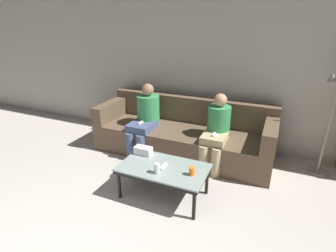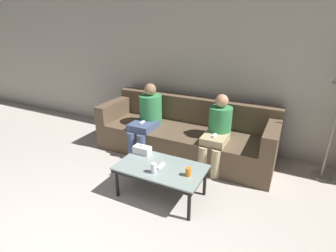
{
  "view_description": "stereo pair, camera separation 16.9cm",
  "coord_description": "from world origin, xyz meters",
  "px_view_note": "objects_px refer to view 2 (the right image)",
  "views": [
    {
      "loc": [
        1.3,
        -0.63,
        1.99
      ],
      "look_at": [
        0.0,
        2.32,
        0.67
      ],
      "focal_mm": 28.0,
      "sensor_mm": 36.0,
      "label": 1
    },
    {
      "loc": [
        1.45,
        -0.56,
        1.99
      ],
      "look_at": [
        0.0,
        2.32,
        0.67
      ],
      "focal_mm": 28.0,
      "sensor_mm": 36.0,
      "label": 2
    }
  ],
  "objects_px": {
    "tissue_box": "(142,150)",
    "seated_person_mid_left": "(217,130)",
    "couch": "(186,135)",
    "game_remote": "(161,166)",
    "cup_near_left": "(154,168)",
    "cup_near_right": "(188,172)",
    "coffee_table": "(161,170)",
    "seated_person_left_end": "(147,116)"
  },
  "relations": [
    {
      "from": "tissue_box",
      "to": "seated_person_mid_left",
      "type": "height_order",
      "value": "seated_person_mid_left"
    },
    {
      "from": "coffee_table",
      "to": "cup_near_left",
      "type": "distance_m",
      "value": 0.18
    },
    {
      "from": "couch",
      "to": "seated_person_mid_left",
      "type": "xyz_separation_m",
      "value": [
        0.56,
        -0.21,
        0.26
      ]
    },
    {
      "from": "couch",
      "to": "cup_near_right",
      "type": "distance_m",
      "value": 1.34
    },
    {
      "from": "couch",
      "to": "cup_near_left",
      "type": "xyz_separation_m",
      "value": [
        0.18,
        -1.33,
        0.16
      ]
    },
    {
      "from": "game_remote",
      "to": "tissue_box",
      "type": "bearing_deg",
      "value": 153.84
    },
    {
      "from": "couch",
      "to": "seated_person_left_end",
      "type": "distance_m",
      "value": 0.66
    },
    {
      "from": "tissue_box",
      "to": "coffee_table",
      "type": "bearing_deg",
      "value": -26.16
    },
    {
      "from": "couch",
      "to": "coffee_table",
      "type": "distance_m",
      "value": 1.19
    },
    {
      "from": "seated_person_mid_left",
      "to": "cup_near_right",
      "type": "bearing_deg",
      "value": -91.05
    },
    {
      "from": "cup_near_left",
      "to": "seated_person_mid_left",
      "type": "xyz_separation_m",
      "value": [
        0.38,
        1.11,
        0.1
      ]
    },
    {
      "from": "cup_near_right",
      "to": "game_remote",
      "type": "distance_m",
      "value": 0.36
    },
    {
      "from": "cup_near_right",
      "to": "couch",
      "type": "bearing_deg",
      "value": 114.24
    },
    {
      "from": "cup_near_left",
      "to": "seated_person_mid_left",
      "type": "bearing_deg",
      "value": 70.94
    },
    {
      "from": "coffee_table",
      "to": "tissue_box",
      "type": "relative_size",
      "value": 4.67
    },
    {
      "from": "tissue_box",
      "to": "seated_person_left_end",
      "type": "bearing_deg",
      "value": 116.22
    },
    {
      "from": "couch",
      "to": "cup_near_right",
      "type": "bearing_deg",
      "value": -65.76
    },
    {
      "from": "game_remote",
      "to": "cup_near_left",
      "type": "bearing_deg",
      "value": -93.46
    },
    {
      "from": "coffee_table",
      "to": "game_remote",
      "type": "height_order",
      "value": "game_remote"
    },
    {
      "from": "cup_near_left",
      "to": "tissue_box",
      "type": "bearing_deg",
      "value": 137.12
    },
    {
      "from": "couch",
      "to": "cup_near_right",
      "type": "xyz_separation_m",
      "value": [
        0.55,
        -1.21,
        0.15
      ]
    },
    {
      "from": "cup_near_left",
      "to": "cup_near_right",
      "type": "xyz_separation_m",
      "value": [
        0.37,
        0.12,
        -0.01
      ]
    },
    {
      "from": "cup_near_right",
      "to": "seated_person_mid_left",
      "type": "relative_size",
      "value": 0.09
    },
    {
      "from": "cup_near_right",
      "to": "game_remote",
      "type": "height_order",
      "value": "cup_near_right"
    },
    {
      "from": "couch",
      "to": "game_remote",
      "type": "xyz_separation_m",
      "value": [
        0.19,
        -1.18,
        0.11
      ]
    },
    {
      "from": "couch",
      "to": "seated_person_left_end",
      "type": "relative_size",
      "value": 2.51
    },
    {
      "from": "cup_near_right",
      "to": "seated_person_mid_left",
      "type": "distance_m",
      "value": 1.0
    },
    {
      "from": "couch",
      "to": "tissue_box",
      "type": "xyz_separation_m",
      "value": [
        -0.18,
        -1.0,
        0.15
      ]
    },
    {
      "from": "couch",
      "to": "seated_person_mid_left",
      "type": "bearing_deg",
      "value": -20.85
    },
    {
      "from": "cup_near_left",
      "to": "seated_person_mid_left",
      "type": "relative_size",
      "value": 0.11
    },
    {
      "from": "couch",
      "to": "seated_person_mid_left",
      "type": "height_order",
      "value": "seated_person_mid_left"
    },
    {
      "from": "coffee_table",
      "to": "tissue_box",
      "type": "xyz_separation_m",
      "value": [
        -0.36,
        0.18,
        0.09
      ]
    },
    {
      "from": "couch",
      "to": "coffee_table",
      "type": "height_order",
      "value": "couch"
    },
    {
      "from": "couch",
      "to": "seated_person_mid_left",
      "type": "relative_size",
      "value": 2.58
    },
    {
      "from": "cup_near_right",
      "to": "game_remote",
      "type": "bearing_deg",
      "value": 174.64
    },
    {
      "from": "couch",
      "to": "seated_person_left_end",
      "type": "height_order",
      "value": "seated_person_left_end"
    },
    {
      "from": "game_remote",
      "to": "seated_person_mid_left",
      "type": "xyz_separation_m",
      "value": [
        0.38,
        0.96,
        0.15
      ]
    },
    {
      "from": "cup_near_left",
      "to": "coffee_table",
      "type": "bearing_deg",
      "value": 86.54
    },
    {
      "from": "cup_near_left",
      "to": "game_remote",
      "type": "xyz_separation_m",
      "value": [
        0.01,
        0.15,
        -0.05
      ]
    },
    {
      "from": "tissue_box",
      "to": "seated_person_left_end",
      "type": "distance_m",
      "value": 0.89
    },
    {
      "from": "seated_person_mid_left",
      "to": "cup_near_left",
      "type": "bearing_deg",
      "value": -109.06
    },
    {
      "from": "tissue_box",
      "to": "seated_person_mid_left",
      "type": "bearing_deg",
      "value": 46.71
    }
  ]
}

